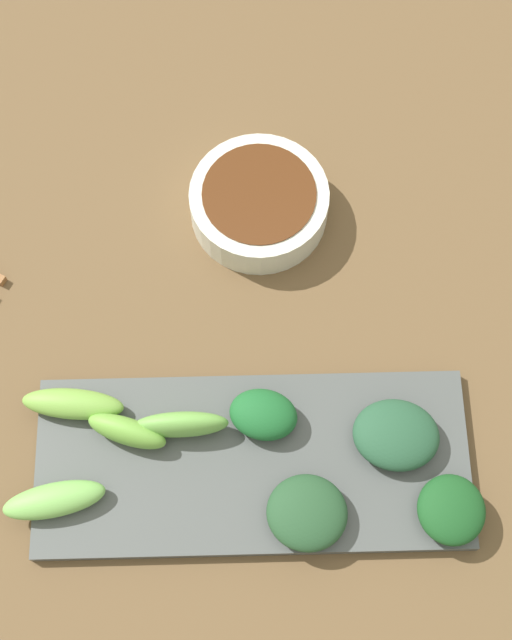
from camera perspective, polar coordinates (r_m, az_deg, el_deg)
name	(u,v)px	position (r m, az deg, el deg)	size (l,w,h in m)	color
tabletop	(272,376)	(0.80, 1.01, -3.56)	(2.10, 2.10, 0.02)	brown
sauce_bowl	(259,203)	(0.84, 0.20, 7.41)	(0.13, 0.13, 0.04)	silver
serving_plate	(253,463)	(0.77, -0.21, -9.00)	(0.15, 0.36, 0.01)	#4B504E
broccoli_leafy_0	(396,435)	(0.76, 8.82, -7.17)	(0.06, 0.07, 0.03)	#254F34
broccoli_leafy_1	(263,415)	(0.76, 0.47, -5.98)	(0.04, 0.06, 0.03)	#1B5D2A
broccoli_stalk_2	(181,425)	(0.75, -4.76, -6.58)	(0.02, 0.08, 0.03)	#6CAB49
broccoli_stalk_3	(127,431)	(0.76, -8.13, -6.96)	(0.02, 0.07, 0.03)	#6EAB3F
broccoli_leafy_4	(307,513)	(0.74, 3.23, -12.04)	(0.06, 0.07, 0.02)	#244A2A
broccoli_stalk_5	(54,500)	(0.76, -12.60, -11.01)	(0.03, 0.08, 0.02)	#77B855
broccoli_stalk_6	(73,404)	(0.78, -11.46, -5.21)	(0.03, 0.09, 0.02)	#77AC43
broccoli_leafy_7	(451,510)	(0.76, 12.21, -11.61)	(0.06, 0.06, 0.02)	#194C1F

